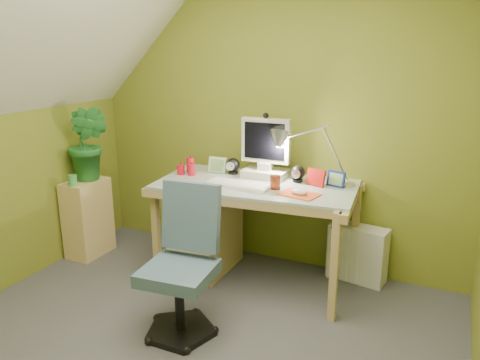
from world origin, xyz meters
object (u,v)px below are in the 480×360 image
at_px(side_ledge, 88,218).
at_px(radiator, 357,253).
at_px(potted_plant, 88,143).
at_px(desk, 256,232).
at_px(monitor, 266,144).
at_px(task_chair, 178,272).
at_px(desk_lamp, 324,141).

bearing_deg(side_ledge, radiator, 13.06).
bearing_deg(radiator, potted_plant, -159.03).
bearing_deg(desk, side_ledge, -177.90).
distance_m(monitor, task_chair, 1.24).
bearing_deg(desk_lamp, desk, -146.56).
bearing_deg(desk, monitor, 84.64).
bearing_deg(side_ledge, desk, 7.46).
xyz_separation_m(monitor, task_chair, (-0.14, -1.06, -0.61)).
bearing_deg(radiator, side_ledge, -157.99).
bearing_deg(desk, potted_plant, -179.65).
relative_size(task_chair, radiator, 1.96).
xyz_separation_m(side_ledge, potted_plant, (0.04, 0.05, 0.65)).
bearing_deg(potted_plant, task_chair, -29.10).
bearing_deg(side_ledge, monitor, 14.08).
bearing_deg(radiator, monitor, -160.12).
height_order(desk, desk_lamp, desk_lamp).
distance_m(potted_plant, task_chair, 1.61).
height_order(potted_plant, radiator, potted_plant).
height_order(desk, monitor, monitor).
relative_size(desk, monitor, 2.82).
bearing_deg(potted_plant, desk, 5.71).
xyz_separation_m(desk, radiator, (0.72, 0.32, -0.17)).
distance_m(desk_lamp, side_ledge, 2.13).
height_order(side_ledge, radiator, side_ledge).
distance_m(potted_plant, radiator, 2.37).
relative_size(desk_lamp, side_ledge, 0.97).
xyz_separation_m(monitor, side_ledge, (-1.50, -0.38, -0.71)).
bearing_deg(monitor, desk, -92.37).
distance_m(desk, potted_plant, 1.59).
height_order(desk_lamp, radiator, desk_lamp).
relative_size(desk_lamp, potted_plant, 1.01).
distance_m(desk, side_ledge, 1.51).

